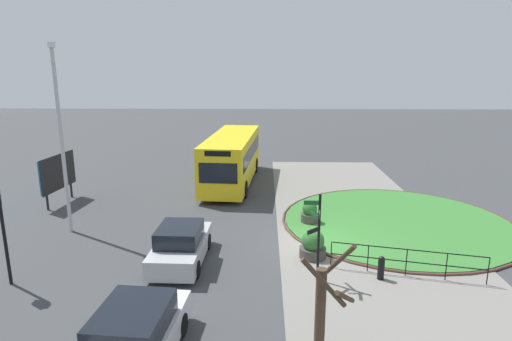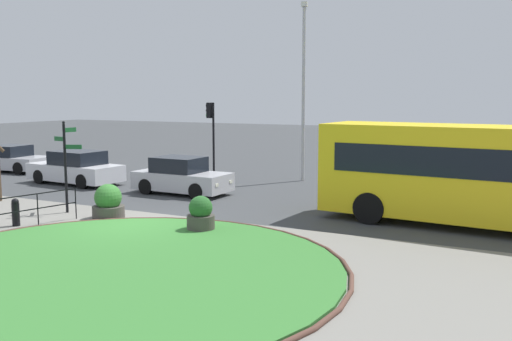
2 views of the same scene
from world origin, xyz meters
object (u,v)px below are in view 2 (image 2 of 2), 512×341
(traffic_light_near, at_px, (211,122))
(planter_kerbside, at_px, (201,216))
(signpost_directional, at_px, (66,160))
(car_trailing, at_px, (181,177))
(bollard_foreground, at_px, (16,212))
(bus_yellow, at_px, (482,174))
(lamppost_tall, at_px, (304,87))
(car_near_lane, at_px, (76,169))
(billboard_left, at_px, (401,144))
(planter_near_signpost, at_px, (108,203))
(car_far_lane, at_px, (12,160))

(traffic_light_near, bearing_deg, planter_kerbside, 120.66)
(signpost_directional, relative_size, car_trailing, 0.78)
(bollard_foreground, bearing_deg, planter_kerbside, 19.54)
(car_trailing, height_order, planter_kerbside, car_trailing)
(bus_yellow, xyz_separation_m, lamppost_tall, (-8.47, 6.68, 2.75))
(car_trailing, bearing_deg, bollard_foreground, -97.81)
(car_near_lane, bearing_deg, billboard_left, -144.15)
(planter_kerbside, bearing_deg, traffic_light_near, 119.68)
(signpost_directional, distance_m, planter_near_signpost, 2.28)
(bus_yellow, distance_m, planter_kerbside, 8.49)
(bus_yellow, bearing_deg, bollard_foreground, 30.18)
(car_trailing, height_order, billboard_left, billboard_left)
(traffic_light_near, bearing_deg, car_far_lane, 21.12)
(car_trailing, xyz_separation_m, lamppost_tall, (3.07, 5.61, 3.72))
(car_far_lane, bearing_deg, bus_yellow, -11.93)
(lamppost_tall, bearing_deg, traffic_light_near, -179.15)
(car_near_lane, height_order, car_trailing, car_near_lane)
(bollard_foreground, height_order, planter_near_signpost, planter_near_signpost)
(lamppost_tall, bearing_deg, bus_yellow, -38.28)
(bollard_foreground, height_order, car_trailing, car_trailing)
(billboard_left, bearing_deg, planter_near_signpost, -111.00)
(traffic_light_near, bearing_deg, bollard_foreground, 94.17)
(signpost_directional, bearing_deg, traffic_light_near, 93.24)
(planter_near_signpost, bearing_deg, car_trailing, 96.18)
(car_near_lane, height_order, planter_kerbside, car_near_lane)
(billboard_left, bearing_deg, signpost_directional, -117.34)
(signpost_directional, height_order, planter_near_signpost, signpost_directional)
(traffic_light_near, xyz_separation_m, planter_kerbside, (6.17, -10.82, -2.19))
(car_trailing, relative_size, billboard_left, 1.28)
(planter_near_signpost, bearing_deg, planter_kerbside, -3.83)
(bus_yellow, bearing_deg, traffic_light_near, -21.74)
(signpost_directional, height_order, traffic_light_near, traffic_light_near)
(planter_near_signpost, relative_size, planter_kerbside, 1.06)
(bollard_foreground, bearing_deg, planter_near_signpost, 51.37)
(car_far_lane, bearing_deg, car_near_lane, -20.55)
(car_near_lane, distance_m, planter_near_signpost, 8.17)
(bollard_foreground, height_order, traffic_light_near, traffic_light_near)
(signpost_directional, relative_size, planter_near_signpost, 2.76)
(signpost_directional, distance_m, car_far_lane, 12.74)
(bollard_foreground, xyz_separation_m, car_near_lane, (-4.62, 7.30, 0.25))
(car_far_lane, distance_m, lamppost_tall, 16.03)
(planter_near_signpost, bearing_deg, bollard_foreground, -128.63)
(bus_yellow, xyz_separation_m, traffic_light_near, (-13.45, 6.61, 1.02))
(bollard_foreground, xyz_separation_m, bus_yellow, (12.74, 6.14, 1.22))
(car_trailing, bearing_deg, car_near_lane, -179.20)
(lamppost_tall, bearing_deg, billboard_left, 30.40)
(car_near_lane, xyz_separation_m, car_trailing, (5.82, -0.08, -0.01))
(bollard_foreground, height_order, billboard_left, billboard_left)
(lamppost_tall, distance_m, billboard_left, 5.41)
(car_trailing, relative_size, lamppost_tall, 0.49)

